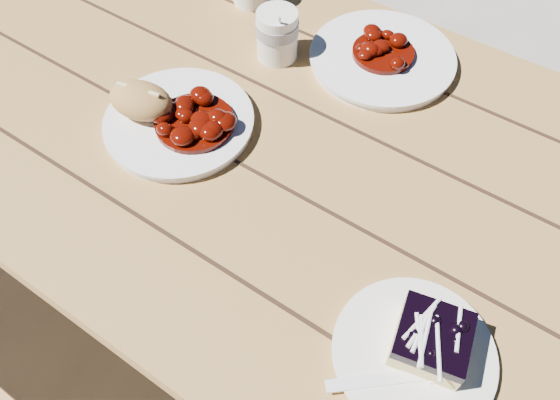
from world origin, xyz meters
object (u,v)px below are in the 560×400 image
Objects in this scene: picnic_table at (219,162)px; coffee_cup at (277,35)px; dessert_plate at (414,353)px; bread_roll at (141,100)px; second_plate at (382,59)px; main_plate at (179,123)px; blueberry_cake at (432,339)px.

picnic_table is 0.26m from coffee_cup.
dessert_plate is at bearing -23.12° from picnic_table.
picnic_table is 0.23m from bread_roll.
picnic_table is 0.36m from second_plate.
coffee_cup is at bearing 81.80° from main_plate.
second_plate is at bearing 122.11° from dessert_plate.
coffee_cup is at bearing 70.64° from bread_roll.
blueberry_cake is 0.57m from coffee_cup.
blueberry_cake reaches higher than main_plate.
second_plate is at bearing 28.58° from coffee_cup.
bread_roll is 0.42× the size of second_plate.
main_plate is at bearing -94.81° from picnic_table.
second_plate reaches higher than dessert_plate.
blueberry_cake is 0.53m from second_plate.
main_plate is 0.07m from bread_roll.
picnic_table is at bearing 156.88° from dessert_plate.
second_plate is at bearing 52.47° from picnic_table.
coffee_cup reaches higher than bread_roll.
coffee_cup reaches higher than second_plate.
bread_roll is 0.55m from blueberry_cake.
second_plate is (0.19, 0.25, 0.17)m from picnic_table.
bread_roll reaches higher than picnic_table.
picnic_table is at bearing 56.32° from bread_roll.
coffee_cup is (-0.46, 0.35, 0.01)m from blueberry_cake.
picnic_table is 0.18m from main_plate.
bread_roll is at bearing -109.36° from coffee_cup.
bread_roll is at bearing -160.02° from main_plate.
dessert_plate is 2.16× the size of coffee_cup.
dessert_plate is (0.54, -0.11, -0.04)m from bread_roll.
second_plate is (0.25, 0.34, -0.04)m from bread_roll.
main_plate is 2.63× the size of coffee_cup.
second_plate is (0.16, 0.09, -0.04)m from coffee_cup.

